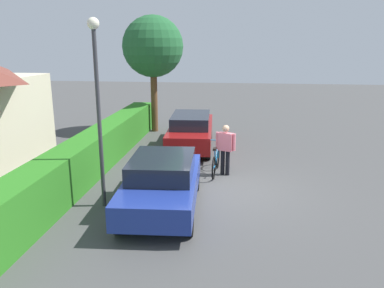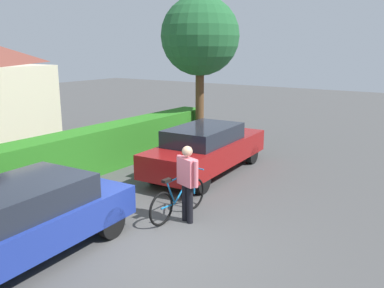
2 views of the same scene
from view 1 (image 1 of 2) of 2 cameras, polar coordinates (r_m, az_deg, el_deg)
ground_plane at (r=11.13m, az=4.41°, el=-6.70°), size 60.00×60.00×0.00m
hedge_row at (r=11.83m, az=-16.25°, el=-2.72°), size 15.64×0.90×1.26m
parked_car_near at (r=9.68m, az=-4.43°, el=-5.58°), size 4.04×1.94×1.33m
parked_car_far at (r=15.19m, az=-0.14°, el=2.08°), size 4.68×1.86×1.38m
bicycle at (r=12.34m, az=3.54°, el=-2.58°), size 1.80×0.50×0.97m
person_rider at (r=12.07m, az=4.95°, el=-0.32°), size 0.34×0.62×1.60m
street_lamp at (r=9.55m, az=-13.77°, el=7.65°), size 0.28×0.28×4.62m
tree_kerbside at (r=17.95m, az=-5.77°, el=14.02°), size 2.74×2.74×5.26m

